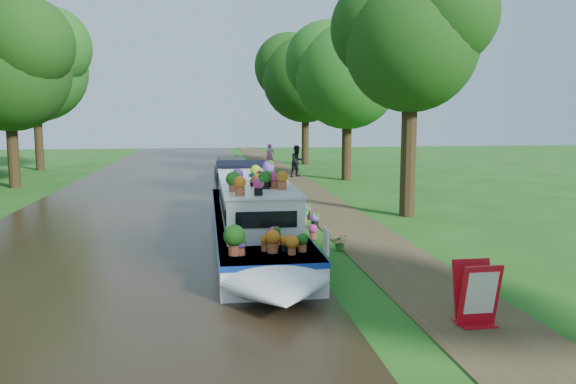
{
  "coord_description": "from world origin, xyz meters",
  "views": [
    {
      "loc": [
        -3.57,
        -16.81,
        3.69
      ],
      "look_at": [
        -1.02,
        0.74,
        1.3
      ],
      "focal_mm": 35.0,
      "sensor_mm": 36.0,
      "label": 1
    }
  ],
  "objects": [
    {
      "name": "tree_far_c",
      "position": [
        -13.52,
        14.08,
        6.52
      ],
      "size": [
        7.13,
        6.82,
        9.59
      ],
      "color": "black",
      "rests_on": "ground"
    },
    {
      "name": "plant_boat",
      "position": [
        -2.25,
        -0.9,
        0.85
      ],
      "size": [
        2.29,
        13.52,
        2.23
      ],
      "color": "white",
      "rests_on": "canal_water"
    },
    {
      "name": "ground",
      "position": [
        0.0,
        0.0,
        0.0
      ],
      "size": [
        100.0,
        100.0,
        0.0
      ],
      "primitive_type": "plane",
      "color": "#1A5114",
      "rests_on": "ground"
    },
    {
      "name": "tree_near_overhang",
      "position": [
        3.79,
        3.06,
        6.6
      ],
      "size": [
        5.52,
        5.28,
        8.99
      ],
      "color": "black",
      "rests_on": "ground"
    },
    {
      "name": "tree_near_far",
      "position": [
        3.98,
        26.09,
        7.05
      ],
      "size": [
        7.59,
        7.26,
        10.3
      ],
      "color": "black",
      "rests_on": "ground"
    },
    {
      "name": "pedestrian_pink",
      "position": [
        0.79,
        21.82,
        0.92
      ],
      "size": [
        0.75,
        0.61,
        1.78
      ],
      "primitive_type": "imported",
      "rotation": [
        0.0,
        0.0,
        0.33
      ],
      "color": "#D45781",
      "rests_on": "towpath"
    },
    {
      "name": "towpath",
      "position": [
        1.2,
        0.0,
        0.01
      ],
      "size": [
        2.2,
        100.0,
        0.03
      ],
      "primitive_type": "cube",
      "color": "#43361F",
      "rests_on": "ground"
    },
    {
      "name": "tree_near_mid",
      "position": [
        4.48,
        15.08,
        6.44
      ],
      "size": [
        6.9,
        6.6,
        9.4
      ],
      "color": "black",
      "rests_on": "ground"
    },
    {
      "name": "sandwich_board",
      "position": [
        1.1,
        -7.84,
        0.54
      ],
      "size": [
        0.71,
        0.56,
        1.13
      ],
      "rotation": [
        0.0,
        0.0,
        0.01
      ],
      "color": "red",
      "rests_on": "towpath"
    },
    {
      "name": "canal_water",
      "position": [
        -6.0,
        0.0,
        0.01
      ],
      "size": [
        10.0,
        100.0,
        0.02
      ],
      "primitive_type": "cube",
      "color": "black",
      "rests_on": "ground"
    },
    {
      "name": "tree_far_d",
      "position": [
        -15.02,
        24.1,
        7.4
      ],
      "size": [
        8.05,
        7.7,
        10.85
      ],
      "color": "black",
      "rests_on": "ground"
    },
    {
      "name": "second_boat",
      "position": [
        -2.16,
        16.06,
        0.52
      ],
      "size": [
        1.9,
        6.56,
        1.27
      ],
      "rotation": [
        0.0,
        0.0,
        0.01
      ],
      "color": "black",
      "rests_on": "canal_water"
    },
    {
      "name": "verge_plant",
      "position": [
        0.05,
        -1.99,
        0.23
      ],
      "size": [
        0.45,
        0.41,
        0.46
      ],
      "primitive_type": "imported",
      "rotation": [
        0.0,
        0.0,
        -0.11
      ],
      "color": "#2F6A20",
      "rests_on": "ground"
    },
    {
      "name": "pedestrian_dark",
      "position": [
        1.9,
        16.86,
        0.99
      ],
      "size": [
        1.17,
        1.08,
        1.92
      ],
      "primitive_type": "imported",
      "rotation": [
        0.0,
        0.0,
        0.49
      ],
      "color": "black",
      "rests_on": "towpath"
    }
  ]
}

